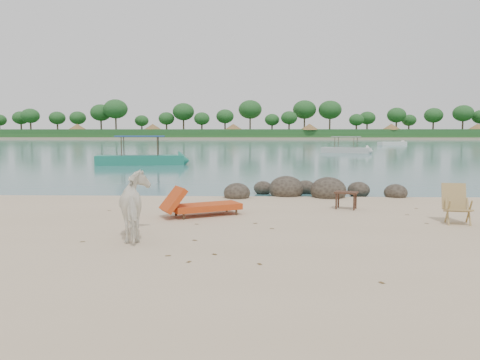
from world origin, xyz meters
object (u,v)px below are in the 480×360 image
at_px(deck_chair, 459,206).
at_px(boat_near, 140,141).
at_px(lounge_chair, 206,204).
at_px(cow, 138,206).
at_px(side_table, 346,201).
at_px(boulders, 307,191).

distance_m(deck_chair, boat_near, 24.77).
height_order(lounge_chair, boat_near, boat_near).
xyz_separation_m(cow, boat_near, (-5.62, 22.84, 0.95)).
distance_m(cow, deck_chair, 7.48).
distance_m(side_table, lounge_chair, 4.05).
xyz_separation_m(boulders, side_table, (0.78, -2.91, 0.07)).
distance_m(boulders, boat_near, 18.94).
relative_size(boulders, side_table, 10.06).
distance_m(cow, lounge_chair, 2.93).
xyz_separation_m(boulders, cow, (-4.23, -6.73, 0.51)).
xyz_separation_m(cow, side_table, (5.01, 3.82, -0.44)).
distance_m(boulders, lounge_chair, 5.10).
distance_m(boulders, side_table, 3.02).
relative_size(lounge_chair, boat_near, 0.33).
distance_m(side_table, boat_near, 21.84).
relative_size(deck_chair, boat_near, 0.14).
height_order(side_table, lounge_chair, lounge_chair).
xyz_separation_m(lounge_chair, boat_near, (-6.75, 20.16, 1.30)).
distance_m(boulders, cow, 7.97).
bearing_deg(cow, boulders, -142.13).
relative_size(cow, lounge_chair, 0.73).
relative_size(boulders, boat_near, 0.92).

